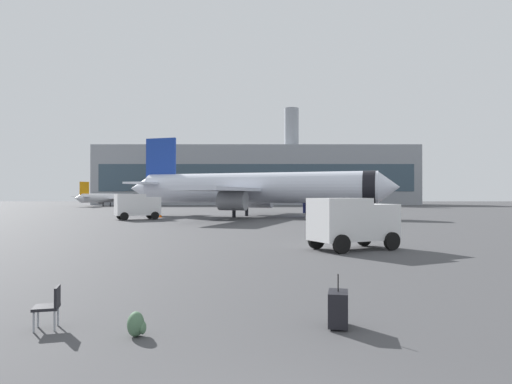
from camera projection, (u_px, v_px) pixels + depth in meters
name	position (u px, v px, depth m)	size (l,w,h in m)	color
airplane_at_gate	(254.00, 188.00, 55.88)	(34.98, 31.94, 10.50)	silver
airplane_taxiing	(110.00, 198.00, 110.17)	(16.87, 18.23, 5.95)	white
service_truck	(137.00, 205.00, 49.75)	(5.27, 4.20, 2.90)	white
fuel_truck	(328.00, 203.00, 54.92)	(6.27, 5.46, 3.20)	navy
cargo_van	(352.00, 221.00, 22.19)	(4.83, 3.83, 2.60)	white
safety_cone_near	(393.00, 216.00, 51.08)	(0.44, 0.44, 0.73)	#F2590C
safety_cone_mid	(160.00, 214.00, 54.75)	(0.44, 0.44, 0.83)	#F2590C
rolling_suitcase	(338.00, 308.00, 9.12)	(0.52, 0.71, 1.10)	black
traveller_backpack	(136.00, 325.00, 8.52)	(0.36, 0.40, 0.48)	#476B4C
gate_chair	(50.00, 304.00, 9.02)	(0.59, 0.59, 0.86)	black
terminal_building	(256.00, 176.00, 133.76)	(93.68, 18.82, 29.17)	gray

